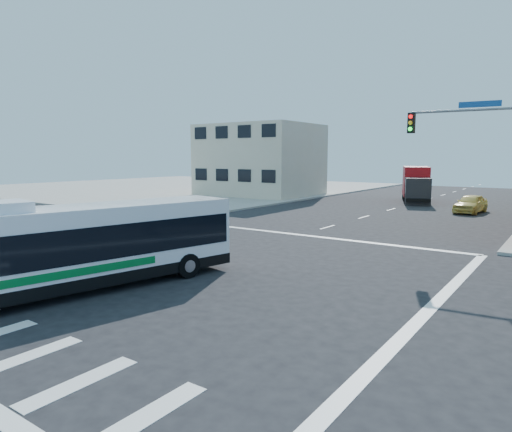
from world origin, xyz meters
The scene contains 7 objects.
ground centered at (0.00, 0.00, 0.00)m, with size 120.00×120.00×0.00m, color black.
sidewalk_nw centered at (-35.00, 35.00, 0.07)m, with size 50.00×50.00×0.15m, color #99978E.
building_west centered at (-17.02, 29.98, 4.01)m, with size 12.06×10.06×8.00m.
signal_mast_ne centered at (9.08, 10.62, 4.98)m, with size 7.91×1.13×8.07m.
transit_bus centered at (-0.50, -4.09, 1.54)m, with size 4.52×10.84×3.14m.
box_truck centered at (-0.20, 32.64, 1.68)m, with size 4.64×7.99×3.46m.
parked_car centered at (5.92, 26.36, 0.74)m, with size 1.74×4.33×1.48m, color #E4CD5F.
Camera 1 is at (12.78, -12.94, 4.44)m, focal length 32.00 mm.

